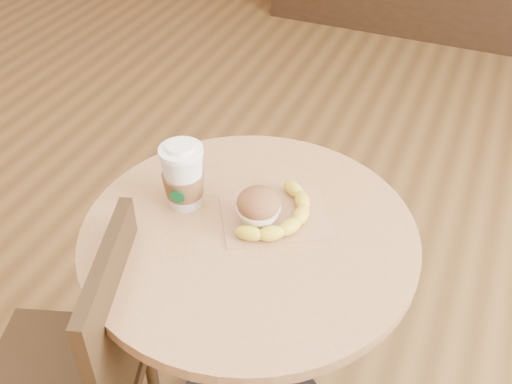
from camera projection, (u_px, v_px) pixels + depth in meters
The scene contains 6 objects.
cafe_table at pixel (250, 290), 1.45m from camera, with size 0.75×0.75×0.75m.
chair_left at pixel (84, 369), 1.38m from camera, with size 0.47×0.47×0.84m.
kraft_bag at pixel (275, 217), 1.36m from camera, with size 0.24×0.18×0.00m, color #9F6F4C.
coffee_cup at pixel (183, 178), 1.35m from camera, with size 0.10×0.10×0.17m.
muffin at pixel (258, 208), 1.32m from camera, with size 0.10×0.10×0.09m.
banana at pixel (282, 213), 1.34m from camera, with size 0.15×0.24×0.03m, color gold, non-canonical shape.
Camera 1 is at (0.34, -0.78, 1.66)m, focal length 42.00 mm.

